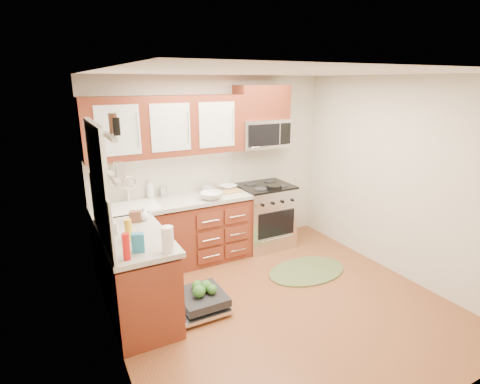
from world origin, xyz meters
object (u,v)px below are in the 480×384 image
upper_cabinets (166,126)px  bowl_b (212,196)px  paper_towel_roll (168,239)px  dishwasher (199,302)px  cutting_board (230,191)px  bowl_a (228,187)px  rug (307,271)px  skillet (274,187)px  range (265,215)px  sink (134,216)px  cup (208,188)px  stock_pot (209,189)px  microwave (262,133)px

upper_cabinets → bowl_b: 1.07m
upper_cabinets → paper_towel_roll: (-0.53, -1.59, -0.83)m
dishwasher → cutting_board: (0.96, 1.13, 0.84)m
cutting_board → bowl_a: 0.17m
rug → skillet: (-0.02, 0.82, 0.96)m
upper_cabinets → paper_towel_roll: size_ratio=8.40×
upper_cabinets → rug: (1.45, -1.15, -1.86)m
upper_cabinets → skillet: upper_cabinets is taller
range → upper_cabinets: bearing=174.1°
sink → cup: bearing=11.7°
range → rug: (0.05, -1.00, -0.46)m
paper_towel_roll → bowl_a: bearing=48.9°
stock_pot → cup: 0.14m
cutting_board → rug: bearing=-57.8°
dishwasher → skillet: 2.03m
upper_cabinets → microwave: bearing=-1.0°
sink → rug: size_ratio=0.56×
rug → bowl_a: 1.60m
skillet → stock_pot: bearing=163.1°
microwave → sink: size_ratio=1.23×
cutting_board → paper_towel_roll: paper_towel_roll is taller
microwave → dishwasher: microwave is taller
rug → sink: bearing=153.4°
range → bowl_b: (-0.94, -0.18, 0.50)m
sink → rug: (1.98, -0.99, -0.79)m
upper_cabinets → sink: (-0.52, -0.16, -1.07)m
range → bowl_a: 0.73m
sink → cup: size_ratio=5.70×
paper_towel_roll → stock_pot: bearing=55.0°
range → bowl_a: size_ratio=4.08×
bowl_a → cutting_board: bearing=-106.5°
rug → cup: size_ratio=10.09×
skillet → cutting_board: 0.64m
skillet → bowl_b: (-0.97, 0.00, 0.00)m
upper_cabinets → bowl_a: 1.27m
bowl_a → microwave: bearing=-4.5°
range → dishwasher: 1.95m
paper_towel_roll → bowl_a: (1.41, 1.61, -0.09)m
range → cutting_board: size_ratio=3.24×
cup → paper_towel_roll: bearing=-123.7°
microwave → rug: (0.05, -1.12, -1.69)m
upper_cabinets → skillet: size_ratio=9.34×
bowl_b → rug: bearing=-39.6°
sink → cutting_board: size_ratio=2.11×
upper_cabinets → rug: upper_cabinets is taller
dishwasher → upper_cabinets: bearing=84.0°
bowl_a → bowl_b: bearing=-140.4°
dishwasher → skillet: size_ratio=3.19×
range → sink: range is taller
paper_towel_roll → cup: (1.11, 1.67, -0.08)m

